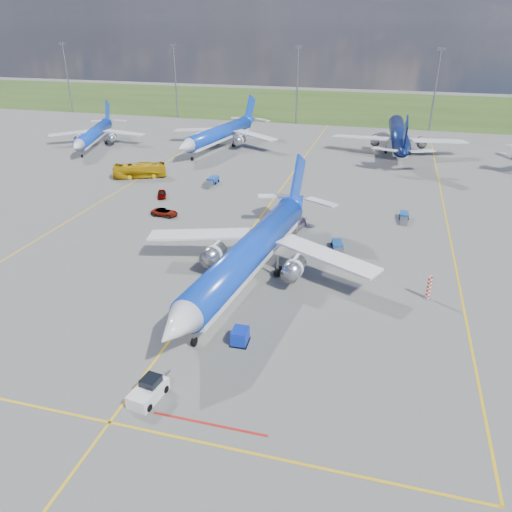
% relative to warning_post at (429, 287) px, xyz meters
% --- Properties ---
extents(ground, '(400.00, 400.00, 0.00)m').
position_rel_warning_post_xyz_m(ground, '(-26.00, -8.00, -1.50)').
color(ground, '#5C5C59').
rests_on(ground, ground).
extents(grass_strip, '(400.00, 80.00, 0.01)m').
position_rel_warning_post_xyz_m(grass_strip, '(-26.00, 142.00, -1.50)').
color(grass_strip, '#2D4719').
rests_on(grass_strip, ground).
extents(taxiway_lines, '(60.25, 160.00, 0.02)m').
position_rel_warning_post_xyz_m(taxiway_lines, '(-25.83, 19.70, -1.49)').
color(taxiway_lines, gold).
rests_on(taxiway_lines, ground).
extents(floodlight_masts, '(202.20, 0.50, 22.70)m').
position_rel_warning_post_xyz_m(floodlight_masts, '(-16.00, 102.00, 11.06)').
color(floodlight_masts, slate).
rests_on(floodlight_masts, ground).
extents(warning_post, '(0.50, 0.50, 3.00)m').
position_rel_warning_post_xyz_m(warning_post, '(0.00, 0.00, 0.00)').
color(warning_post, red).
rests_on(warning_post, ground).
extents(bg_jet_nw, '(35.24, 40.94, 9.15)m').
position_rel_warning_post_xyz_m(bg_jet_nw, '(-80.29, 58.56, -1.50)').
color(bg_jet_nw, '#0D39BE').
rests_on(bg_jet_nw, ground).
extents(bg_jet_nnw, '(37.71, 45.62, 10.70)m').
position_rel_warning_post_xyz_m(bg_jet_nnw, '(-48.38, 65.17, -1.50)').
color(bg_jet_nnw, '#0D39BE').
rests_on(bg_jet_nnw, ground).
extents(bg_jet_n, '(36.60, 46.58, 11.69)m').
position_rel_warning_post_xyz_m(bg_jet_n, '(-4.82, 74.16, -1.50)').
color(bg_jet_n, '#081444').
rests_on(bg_jet_n, ground).
extents(main_airliner, '(38.54, 47.76, 11.56)m').
position_rel_warning_post_xyz_m(main_airliner, '(-21.51, -1.53, -1.50)').
color(main_airliner, '#0D39BE').
rests_on(main_airliner, ground).
extents(pushback_tug, '(2.54, 5.48, 1.82)m').
position_rel_warning_post_xyz_m(pushback_tug, '(-24.17, -24.36, -0.76)').
color(pushback_tug, silver).
rests_on(pushback_tug, ground).
extents(uld_container, '(1.64, 2.02, 1.57)m').
position_rel_warning_post_xyz_m(uld_container, '(-18.86, -14.42, -0.72)').
color(uld_container, '#0C29B0').
rests_on(uld_container, ground).
extents(apron_bus, '(10.91, 6.86, 3.02)m').
position_rel_warning_post_xyz_m(apron_bus, '(-56.01, 36.07, 0.01)').
color(apron_bus, '#C6980B').
rests_on(apron_bus, ground).
extents(service_car_a, '(2.88, 4.01, 1.27)m').
position_rel_warning_post_xyz_m(service_car_a, '(-46.28, 25.69, -0.87)').
color(service_car_a, '#999999').
rests_on(service_car_a, ground).
extents(service_car_b, '(4.68, 2.45, 1.26)m').
position_rel_warning_post_xyz_m(service_car_b, '(-41.68, 16.95, -0.87)').
color(service_car_b, '#999999').
rests_on(service_car_b, ground).
extents(service_car_c, '(2.75, 4.69, 1.28)m').
position_rel_warning_post_xyz_m(service_car_c, '(-19.16, 17.22, -0.86)').
color(service_car_c, '#999999').
rests_on(service_car_c, ground).
extents(baggage_tug_w, '(2.32, 4.97, 1.08)m').
position_rel_warning_post_xyz_m(baggage_tug_w, '(-11.87, 10.48, -1.00)').
color(baggage_tug_w, '#17488F').
rests_on(baggage_tug_w, ground).
extents(baggage_tug_c, '(1.65, 5.57, 1.24)m').
position_rel_warning_post_xyz_m(baggage_tug_c, '(-40.08, 35.42, -0.92)').
color(baggage_tug_c, '#1A44A0').
rests_on(baggage_tug_c, ground).
extents(baggage_tug_e, '(1.35, 4.66, 1.04)m').
position_rel_warning_post_xyz_m(baggage_tug_e, '(-2.84, 25.45, -1.01)').
color(baggage_tug_e, navy).
rests_on(baggage_tug_e, ground).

